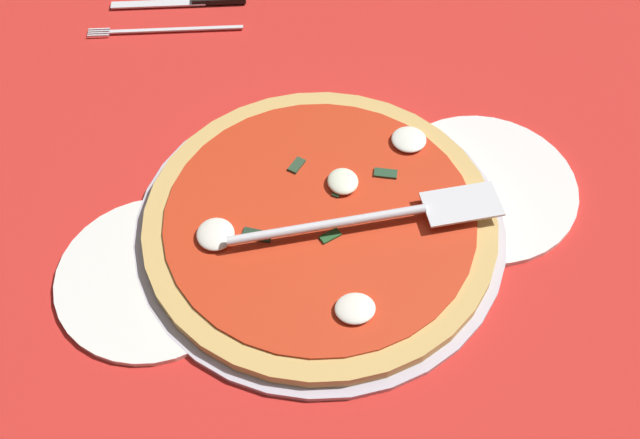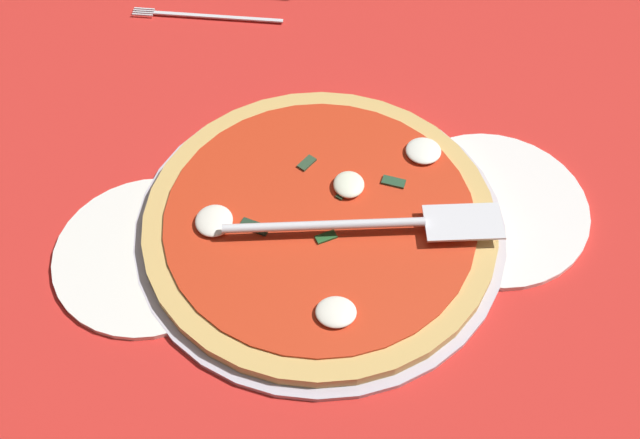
{
  "view_description": "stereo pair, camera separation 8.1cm",
  "coord_description": "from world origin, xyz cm",
  "px_view_note": "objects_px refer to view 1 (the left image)",
  "views": [
    {
      "loc": [
        -9.18,
        -46.78,
        71.73
      ],
      "look_at": [
        -1.79,
        4.01,
        2.11
      ],
      "focal_mm": 43.18,
      "sensor_mm": 36.0,
      "label": 1
    },
    {
      "loc": [
        -1.11,
        -47.31,
        71.73
      ],
      "look_at": [
        -1.79,
        4.01,
        2.11
      ],
      "focal_mm": 43.18,
      "sensor_mm": 36.0,
      "label": 2
    }
  ],
  "objects_px": {
    "place_setting_far": "(179,17)",
    "pizza": "(320,220)",
    "pizza_server": "(376,217)",
    "dinner_plate_right": "(482,187)",
    "dinner_plate_left": "(153,276)"
  },
  "relations": [
    {
      "from": "pizza_server",
      "to": "dinner_plate_left",
      "type": "bearing_deg",
      "value": -179.51
    },
    {
      "from": "dinner_plate_right",
      "to": "place_setting_far",
      "type": "relative_size",
      "value": 0.99
    },
    {
      "from": "pizza_server",
      "to": "place_setting_far",
      "type": "bearing_deg",
      "value": 112.8
    },
    {
      "from": "dinner_plate_left",
      "to": "dinner_plate_right",
      "type": "xyz_separation_m",
      "value": [
        0.39,
        0.07,
        0.0
      ]
    },
    {
      "from": "dinner_plate_left",
      "to": "place_setting_far",
      "type": "relative_size",
      "value": 0.94
    },
    {
      "from": "dinner_plate_right",
      "to": "place_setting_far",
      "type": "height_order",
      "value": "place_setting_far"
    },
    {
      "from": "dinner_plate_left",
      "to": "pizza_server",
      "type": "height_order",
      "value": "pizza_server"
    },
    {
      "from": "pizza_server",
      "to": "place_setting_far",
      "type": "distance_m",
      "value": 0.47
    },
    {
      "from": "dinner_plate_right",
      "to": "pizza_server",
      "type": "relative_size",
      "value": 0.73
    },
    {
      "from": "place_setting_far",
      "to": "pizza_server",
      "type": "bearing_deg",
      "value": 121.1
    },
    {
      "from": "dinner_plate_right",
      "to": "pizza",
      "type": "height_order",
      "value": "pizza"
    },
    {
      "from": "place_setting_far",
      "to": "pizza",
      "type": "bearing_deg",
      "value": 115.22
    },
    {
      "from": "pizza",
      "to": "place_setting_far",
      "type": "bearing_deg",
      "value": 110.22
    },
    {
      "from": "dinner_plate_left",
      "to": "pizza_server",
      "type": "xyz_separation_m",
      "value": [
        0.25,
        0.02,
        0.04
      ]
    },
    {
      "from": "pizza",
      "to": "place_setting_far",
      "type": "xyz_separation_m",
      "value": [
        -0.15,
        0.4,
        -0.02
      ]
    }
  ]
}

